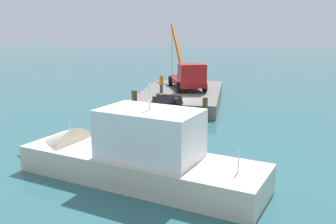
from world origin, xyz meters
The scene contains 10 objects.
ground centered at (0.00, 0.00, 0.00)m, with size 200.00×200.00×0.00m, color #2D6066.
dock centered at (-4.38, 0.00, 0.56)m, with size 13.68×7.32×1.12m, color slate.
crane_truck centered at (-4.93, 0.57, 2.48)m, with size 11.04×5.07×6.26m.
dock_worker centered at (-2.83, -1.65, 2.00)m, with size 0.34×0.34×1.72m.
salvaged_car centered at (3.88, -0.52, 0.74)m, with size 4.53×3.21×2.83m.
moored_yacht centered at (14.27, -1.10, 0.70)m, with size 7.69×14.55×6.14m.
piling_near centered at (2.72, -2.77, 1.12)m, with size 0.44×0.44×2.25m, color brown.
piling_mid centered at (3.06, -1.07, 0.95)m, with size 0.35×0.35×1.89m, color brown.
piling_far centered at (2.95, 0.53, 0.90)m, with size 0.40×0.40×1.80m, color brown.
piling_end centered at (2.71, 2.81, 0.92)m, with size 0.39×0.39×1.85m, color brown.
Camera 1 is at (31.47, 4.89, 7.27)m, focal length 40.90 mm.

